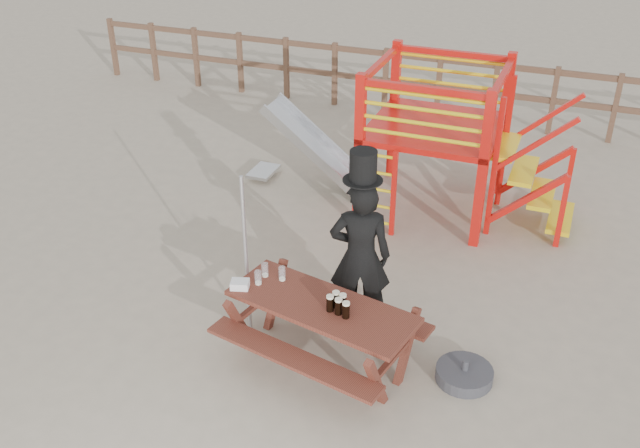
{
  "coord_description": "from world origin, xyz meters",
  "views": [
    {
      "loc": [
        2.03,
        -5.3,
        4.84
      ],
      "look_at": [
        -0.37,
        0.8,
        1.08
      ],
      "focal_mm": 40.0,
      "sensor_mm": 36.0,
      "label": 1
    }
  ],
  "objects": [
    {
      "name": "parasol_base",
      "position": [
        1.4,
        0.2,
        0.07
      ],
      "size": [
        0.57,
        0.57,
        0.24
      ],
      "color": "#37373C",
      "rests_on": "ground"
    },
    {
      "name": "man_with_hat",
      "position": [
        0.14,
        0.65,
        0.93
      ],
      "size": [
        0.74,
        0.6,
        2.08
      ],
      "rotation": [
        0.0,
        0.0,
        3.45
      ],
      "color": "black",
      "rests_on": "ground"
    },
    {
      "name": "playground_fort",
      "position": [
        0.12,
        3.58,
        1.07
      ],
      "size": [
        4.71,
        1.84,
        2.1
      ],
      "color": "red",
      "rests_on": "ground"
    },
    {
      "name": "ground",
      "position": [
        0.0,
        0.0,
        0.0
      ],
      "size": [
        60.0,
        60.0,
        0.0
      ],
      "primitive_type": "plane",
      "color": "tan",
      "rests_on": "ground"
    },
    {
      "name": "back_fence",
      "position": [
        0.0,
        7.0,
        0.74
      ],
      "size": [
        15.09,
        0.09,
        1.2
      ],
      "color": "brown",
      "rests_on": "ground"
    },
    {
      "name": "paper_bag",
      "position": [
        -0.87,
        -0.11,
        0.76
      ],
      "size": [
        0.21,
        0.19,
        0.08
      ],
      "primitive_type": "cube",
      "rotation": [
        0.0,
        0.0,
        0.3
      ],
      "color": "white",
      "rests_on": "picnic_table"
    },
    {
      "name": "stout_pints",
      "position": [
        0.19,
        -0.12,
        0.81
      ],
      "size": [
        0.25,
        0.2,
        0.17
      ],
      "color": "black",
      "rests_on": "picnic_table"
    },
    {
      "name": "metal_pole",
      "position": [
        -0.93,
        0.16,
        0.92
      ],
      "size": [
        0.04,
        0.04,
        1.84
      ],
      "primitive_type": "cylinder",
      "color": "#B2B2B7",
      "rests_on": "ground"
    },
    {
      "name": "picnic_table",
      "position": [
        -0.01,
        -0.07,
        0.46
      ],
      "size": [
        2.09,
        1.64,
        0.72
      ],
      "rotation": [
        0.0,
        0.0,
        -0.21
      ],
      "color": "brown",
      "rests_on": "ground"
    },
    {
      "name": "empty_glasses",
      "position": [
        -0.66,
        0.12,
        0.79
      ],
      "size": [
        0.27,
        0.23,
        0.15
      ],
      "color": "silver",
      "rests_on": "picnic_table"
    }
  ]
}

